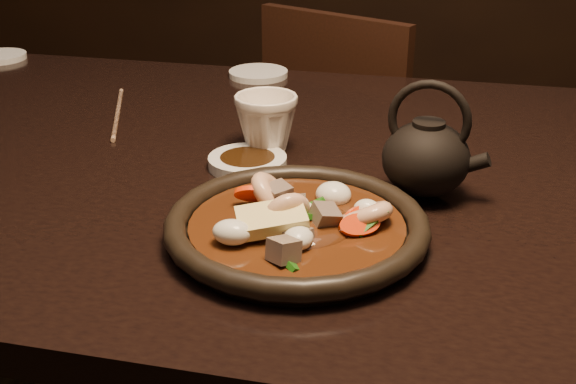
% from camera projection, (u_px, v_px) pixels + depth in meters
% --- Properties ---
extents(table, '(1.60, 0.90, 0.75)m').
position_uv_depth(table, '(239.00, 206.00, 1.04)').
color(table, black).
rests_on(table, floor).
extents(chair, '(0.52, 0.52, 0.83)m').
position_uv_depth(chair, '(356.00, 163.00, 1.75)').
color(chair, black).
rests_on(chair, floor).
extents(plate, '(0.29, 0.29, 0.03)m').
position_uv_depth(plate, '(297.00, 227.00, 0.79)').
color(plate, black).
rests_on(plate, table).
extents(stirfry, '(0.19, 0.19, 0.06)m').
position_uv_depth(stirfry, '(300.00, 221.00, 0.79)').
color(stirfry, '#3B1B0A').
rests_on(stirfry, plate).
extents(soy_dish, '(0.11, 0.11, 0.01)m').
position_uv_depth(soy_dish, '(247.00, 162.00, 0.97)').
color(soy_dish, silver).
rests_on(soy_dish, table).
extents(saucer_right, '(0.11, 0.11, 0.01)m').
position_uv_depth(saucer_right, '(258.00, 74.00, 1.37)').
color(saucer_right, silver).
rests_on(saucer_right, table).
extents(tea_cup, '(0.10, 0.10, 0.09)m').
position_uv_depth(tea_cup, '(266.00, 121.00, 1.01)').
color(tea_cup, white).
rests_on(tea_cup, table).
extents(chopsticks, '(0.10, 0.23, 0.01)m').
position_uv_depth(chopsticks, '(118.00, 113.00, 1.17)').
color(chopsticks, '#A2795C').
rests_on(chopsticks, table).
extents(teapot, '(0.13, 0.11, 0.14)m').
position_uv_depth(teapot, '(427.00, 155.00, 0.87)').
color(teapot, black).
rests_on(teapot, table).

